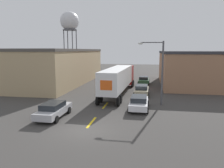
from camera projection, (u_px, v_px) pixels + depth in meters
ground_plane at (85, 130)px, 16.78m from camera, size 160.00×160.00×0.00m
road_centerline at (105, 105)px, 24.38m from camera, size 0.20×14.64×0.01m
warehouse_left at (64, 66)px, 40.49m from camera, size 8.46×25.76×6.31m
warehouse_right at (199, 68)px, 38.56m from camera, size 13.26×18.56×5.94m
semi_truck at (119, 77)px, 30.68m from camera, size 3.23×15.84×3.73m
parked_car_right_far at (144, 80)px, 39.51m from camera, size 2.01×4.73×1.41m
parked_car_right_near at (139, 102)px, 22.67m from camera, size 2.01×4.73×1.41m
parked_car_right_mid at (142, 90)px, 29.81m from camera, size 2.01×4.73×1.41m
parked_car_left_near at (54, 110)px, 19.88m from camera, size 2.01×4.73×1.41m
water_tower at (70, 22)px, 71.07m from camera, size 6.14×6.14×18.53m
street_lamp at (159, 68)px, 24.01m from camera, size 2.84×0.32×7.09m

